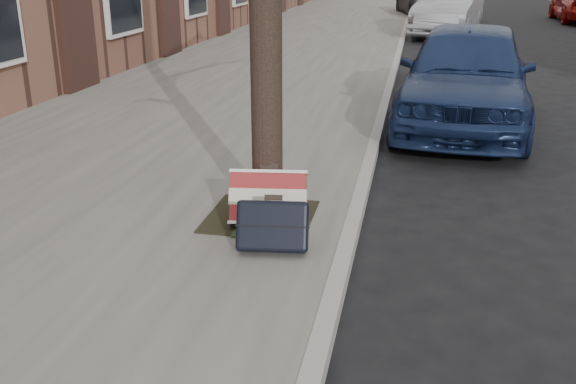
% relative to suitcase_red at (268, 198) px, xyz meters
% --- Properties ---
extents(ground, '(120.00, 120.00, 0.00)m').
position_rel_suitcase_red_xyz_m(ground, '(1.90, -1.06, -0.35)').
color(ground, black).
rests_on(ground, ground).
extents(near_sidewalk, '(5.00, 70.00, 0.12)m').
position_rel_suitcase_red_xyz_m(near_sidewalk, '(-1.80, 13.94, -0.29)').
color(near_sidewalk, gray).
rests_on(near_sidewalk, ground).
extents(dirt_patch, '(0.85, 0.85, 0.02)m').
position_rel_suitcase_red_xyz_m(dirt_patch, '(-0.10, 0.14, -0.22)').
color(dirt_patch, black).
rests_on(dirt_patch, near_sidewalk).
extents(suitcase_red, '(0.63, 0.40, 0.46)m').
position_rel_suitcase_red_xyz_m(suitcase_red, '(0.00, 0.00, 0.00)').
color(suitcase_red, maroon).
rests_on(suitcase_red, near_sidewalk).
extents(suitcase_navy, '(0.55, 0.36, 0.40)m').
position_rel_suitcase_red_xyz_m(suitcase_navy, '(0.14, -0.47, -0.03)').
color(suitcase_navy, black).
rests_on(suitcase_navy, near_sidewalk).
extents(car_near_front, '(2.02, 4.18, 1.37)m').
position_rel_suitcase_red_xyz_m(car_near_front, '(1.72, 4.11, 0.34)').
color(car_near_front, '#152347').
rests_on(car_near_front, ground).
extents(car_near_mid, '(2.23, 4.46, 1.40)m').
position_rel_suitcase_red_xyz_m(car_near_mid, '(1.86, 14.81, 0.35)').
color(car_near_mid, '#9D9FA4').
rests_on(car_near_mid, ground).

